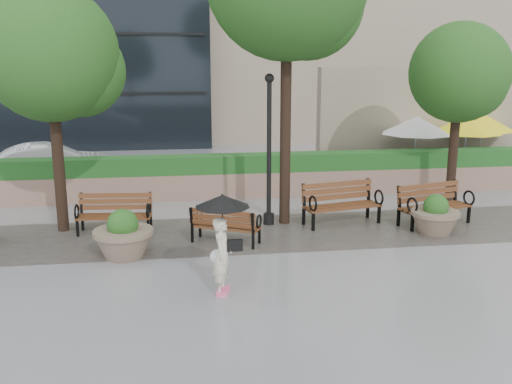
{
  "coord_description": "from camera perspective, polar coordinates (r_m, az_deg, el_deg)",
  "views": [
    {
      "loc": [
        -0.84,
        -10.63,
        4.31
      ],
      "look_at": [
        1.12,
        2.87,
        1.1
      ],
      "focal_mm": 40.0,
      "sensor_mm": 36.0,
      "label": 1
    }
  ],
  "objects": [
    {
      "name": "bench_4",
      "position": [
        15.81,
        17.36,
        -2.01
      ],
      "size": [
        2.12,
        1.31,
        1.07
      ],
      "rotation": [
        0.0,
        0.0,
        0.28
      ],
      "color": "brown",
      "rests_on": "ground"
    },
    {
      "name": "planter_left",
      "position": [
        12.93,
        -13.11,
        -4.57
      ],
      "size": [
        1.32,
        1.32,
        1.1
      ],
      "color": "#7F6B56",
      "rests_on": "ground"
    },
    {
      "name": "tree_0",
      "position": [
        14.9,
        -19.26,
        12.48
      ],
      "size": [
        3.39,
        3.28,
        6.06
      ],
      "color": "black",
      "rests_on": "ground"
    },
    {
      "name": "bench_2",
      "position": [
        13.61,
        -3.06,
        -4.1
      ],
      "size": [
        1.73,
        1.32,
        0.87
      ],
      "rotation": [
        0.0,
        0.0,
        2.66
      ],
      "color": "brown",
      "rests_on": "ground"
    },
    {
      "name": "asphalt_street",
      "position": [
        22.07,
        -5.93,
        1.91
      ],
      "size": [
        40.0,
        7.0,
        0.0
      ],
      "primitive_type": "cube",
      "color": "black",
      "rests_on": "ground"
    },
    {
      "name": "cafe_wall",
      "position": [
        23.19,
        18.39,
        6.85
      ],
      "size": [
        10.0,
        0.6,
        4.0
      ],
      "primitive_type": "cube",
      "color": "tan",
      "rests_on": "ground"
    },
    {
      "name": "patio_umb_yellow_b",
      "position": [
        22.9,
        21.65,
        6.49
      ],
      "size": [
        2.5,
        2.5,
        2.3
      ],
      "color": "black",
      "rests_on": "ground"
    },
    {
      "name": "tree_2",
      "position": [
        18.31,
        19.97,
        10.84
      ],
      "size": [
        3.11,
        2.95,
        5.38
      ],
      "color": "black",
      "rests_on": "ground"
    },
    {
      "name": "patio_umb_white",
      "position": [
        20.99,
        15.76,
        6.39
      ],
      "size": [
        2.5,
        2.5,
        2.3
      ],
      "color": "black",
      "rests_on": "ground"
    },
    {
      "name": "bench_3",
      "position": [
        15.29,
        8.54,
        -2.02
      ],
      "size": [
        2.16,
        1.23,
        1.1
      ],
      "rotation": [
        0.0,
        0.0,
        0.21
      ],
      "color": "brown",
      "rests_on": "ground"
    },
    {
      "name": "bench_1",
      "position": [
        14.79,
        -13.93,
        -2.93
      ],
      "size": [
        1.89,
        0.9,
        0.98
      ],
      "rotation": [
        0.0,
        0.0,
        -0.09
      ],
      "color": "brown",
      "rests_on": "ground"
    },
    {
      "name": "cafe_hedge",
      "position": [
        21.25,
        19.5,
        2.0
      ],
      "size": [
        8.0,
        0.5,
        0.9
      ],
      "primitive_type": "cube",
      "color": "#1C551E",
      "rests_on": "ground"
    },
    {
      "name": "hedge_wall",
      "position": [
        18.03,
        -5.42,
        1.51
      ],
      "size": [
        24.0,
        0.8,
        1.35
      ],
      "color": "#926E5E",
      "rests_on": "ground"
    },
    {
      "name": "ground",
      "position": [
        11.5,
        -3.52,
        -8.79
      ],
      "size": [
        100.0,
        100.0,
        0.0
      ],
      "primitive_type": "plane",
      "color": "gray",
      "rests_on": "ground"
    },
    {
      "name": "lamppost",
      "position": [
        14.8,
        1.31,
        3.2
      ],
      "size": [
        0.28,
        0.28,
        3.94
      ],
      "color": "black",
      "rests_on": "ground"
    },
    {
      "name": "pedestrian",
      "position": [
        10.54,
        -3.38,
        -4.25
      ],
      "size": [
        1.02,
        1.02,
        1.88
      ],
      "rotation": [
        0.0,
        0.0,
        1.29
      ],
      "color": "#F1E9CA",
      "rests_on": "ground"
    },
    {
      "name": "patio_umb_yellow_a",
      "position": [
        21.81,
        20.32,
        6.31
      ],
      "size": [
        2.5,
        2.5,
        2.3
      ],
      "color": "black",
      "rests_on": "ground"
    },
    {
      "name": "cobble_strip",
      "position": [
        14.32,
        -4.53,
        -4.3
      ],
      "size": [
        28.0,
        3.2,
        0.01
      ],
      "primitive_type": "cube",
      "color": "#383330",
      "rests_on": "ground"
    },
    {
      "name": "planter_right",
      "position": [
        14.99,
        17.47,
        -2.52
      ],
      "size": [
        1.21,
        1.21,
        1.01
      ],
      "color": "#7F6B56",
      "rests_on": "ground"
    },
    {
      "name": "car_right",
      "position": [
        21.14,
        -19.73,
        2.65
      ],
      "size": [
        4.57,
        2.56,
        1.42
      ],
      "primitive_type": "imported",
      "rotation": [
        0.0,
        0.0,
        1.83
      ],
      "color": "white",
      "rests_on": "ground"
    }
  ]
}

